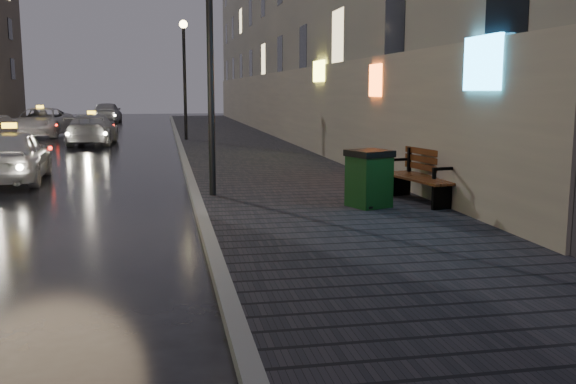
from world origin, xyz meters
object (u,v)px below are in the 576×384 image
Objects in this scene: lamp_near at (210,34)px; bench at (424,176)px; taxi_mid at (92,129)px; car_far at (107,112)px; taxi_far at (41,122)px; lamp_far at (184,65)px; trash_bin at (369,178)px; taxi_near at (11,156)px.

bench is (4.08, -1.64, -2.82)m from lamp_near.
lamp_near reaches higher than taxi_mid.
taxi_far is at bearing 83.21° from car_far.
lamp_far is 9.60m from taxi_far.
trash_bin is 0.24× the size of car_far.
car_far is (-9.12, 37.28, 0.10)m from bench.
taxi_mid is at bearing -96.62° from taxi_near.
car_far reaches higher than taxi_mid.
trash_bin is 9.67m from taxi_near.
taxi_far is (-2.39, 17.74, 0.03)m from taxi_near.
lamp_near is 1.17× the size of car_far.
taxi_far is (-7.24, 21.67, -2.76)m from lamp_near.
taxi_far is (-3.17, 5.86, 0.06)m from taxi_mid.
trash_bin is 0.24× the size of taxi_mid.
trash_bin is at bearing -34.67° from lamp_near.
lamp_far is at bearing -32.24° from taxi_far.
taxi_near is 31.72m from car_far.
taxi_near is (-8.93, 5.56, 0.03)m from bench.
taxi_far is at bearing 105.72° from bench.
bench is at bearing -58.29° from taxi_far.
lamp_near is at bearing -65.72° from taxi_far.
lamp_far reaches higher than taxi_mid.
bench is at bearing 105.90° from car_far.
taxi_far is at bearing 141.96° from lamp_far.
lamp_near is 16.00m from lamp_far.
lamp_far is 1.17× the size of car_far.
lamp_far is at bearing 78.32° from trash_bin.
lamp_near is 23.01m from taxi_far.
taxi_near is (-4.86, -12.08, -2.79)m from lamp_far.
lamp_near is 5.22m from bench.
taxi_far is at bearing 108.48° from lamp_near.
taxi_near is at bearing 141.06° from lamp_near.
lamp_near is at bearing -90.00° from lamp_far.
bench is at bearing -21.90° from lamp_near.
taxi_near is 11.91m from taxi_mid.
bench is 25.91m from taxi_far.
taxi_mid reaches higher than bench.
bench is 0.46× the size of taxi_mid.
taxi_near is at bearing 92.48° from car_far.
taxi_mid is at bearing -177.26° from lamp_far.
bench is 0.47× the size of car_far.
lamp_near reaches higher than trash_bin.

